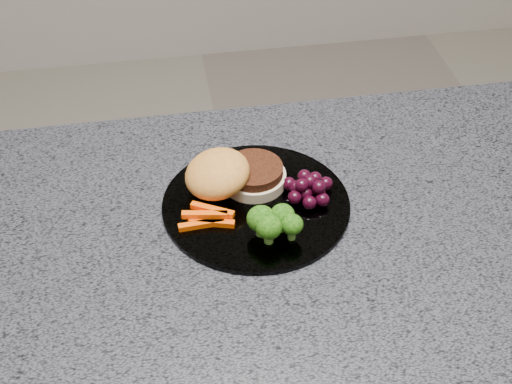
# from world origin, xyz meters

# --- Properties ---
(countertop) EXTENTS (1.20, 0.60, 0.04)m
(countertop) POSITION_xyz_m (0.00, 0.00, 0.88)
(countertop) COLOR #484951
(countertop) RESTS_ON island_cabinet
(plate) EXTENTS (0.26, 0.26, 0.01)m
(plate) POSITION_xyz_m (-0.09, 0.06, 0.90)
(plate) COLOR white
(plate) RESTS_ON countertop
(burger) EXTENTS (0.17, 0.12, 0.05)m
(burger) POSITION_xyz_m (-0.12, 0.10, 0.93)
(burger) COLOR beige
(burger) RESTS_ON plate
(carrot_sticks) EXTENTS (0.08, 0.05, 0.02)m
(carrot_sticks) POSITION_xyz_m (-0.16, 0.04, 0.91)
(carrot_sticks) COLOR #FF5104
(carrot_sticks) RESTS_ON plate
(broccoli) EXTENTS (0.07, 0.05, 0.05)m
(broccoli) POSITION_xyz_m (-0.08, -0.01, 0.93)
(broccoli) COLOR #5B8E33
(broccoli) RESTS_ON plate
(grape_bunch) EXTENTS (0.07, 0.06, 0.03)m
(grape_bunch) POSITION_xyz_m (-0.02, 0.06, 0.92)
(grape_bunch) COLOR black
(grape_bunch) RESTS_ON plate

